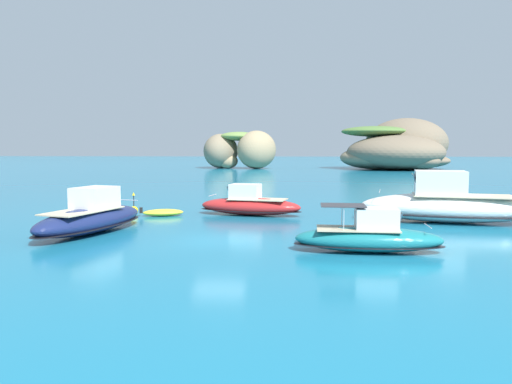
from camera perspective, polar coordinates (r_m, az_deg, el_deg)
The scene contains 9 objects.
ground_plane at distance 24.10m, azimuth -4.25°, elevation -5.52°, with size 400.00×400.00×0.00m, color #197093.
islet_large at distance 103.82m, azimuth 15.88°, elevation 4.62°, with size 28.14×28.47×10.24m.
islet_small at distance 101.75m, azimuth -2.01°, elevation 4.88°, with size 17.12×13.48×7.66m.
motorboat_red at distance 32.65m, azimuth -0.72°, elevation -1.46°, with size 7.17×3.48×2.04m.
motorboat_teal at distance 21.86m, azimuth 12.84°, elevation -5.04°, with size 6.49×2.24×2.01m.
motorboat_navy at distance 27.33m, azimuth -18.39°, elevation -2.81°, with size 4.62×8.40×2.37m.
motorboat_white at distance 31.61m, azimuth 21.10°, elevation -1.41°, with size 10.82×5.16×3.06m.
dinghy_tender at distance 32.86m, azimuth -10.62°, elevation -2.31°, with size 2.87×1.74×0.58m.
channel_buoy at distance 33.83m, azimuth -13.82°, elevation -1.97°, with size 0.56×0.56×1.48m.
Camera 1 is at (3.21, -23.46, 4.50)m, focal length 34.89 mm.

